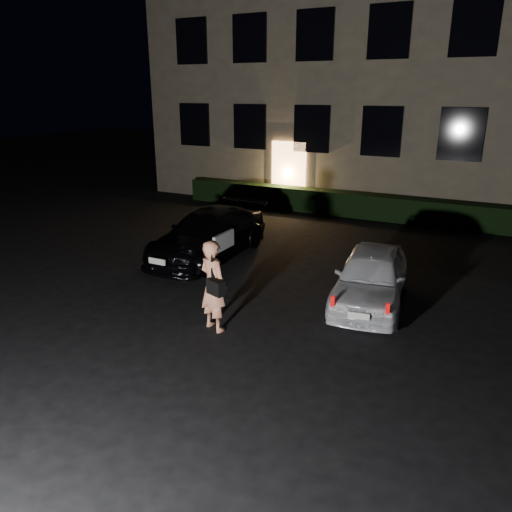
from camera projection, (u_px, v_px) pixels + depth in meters
The scene contains 6 objects.
ground at pixel (222, 343), 9.08m from camera, with size 80.00×80.00×0.00m, color black.
building at pixel (413, 47), 19.82m from camera, with size 20.00×8.11×12.00m.
hedge at pixel (373, 206), 17.80m from camera, with size 15.00×0.70×0.85m, color black.
sedan at pixel (209, 234), 13.61m from camera, with size 1.90×4.48×1.27m.
hatch at pixel (371, 277), 10.63m from camera, with size 1.89×3.68×1.20m.
man at pixel (213, 286), 9.36m from camera, with size 0.76×0.63×1.78m.
Camera 1 is at (4.27, -6.92, 4.39)m, focal length 35.00 mm.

